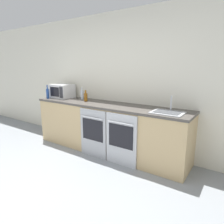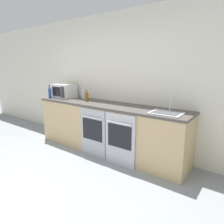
{
  "view_description": "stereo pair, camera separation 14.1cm",
  "coord_description": "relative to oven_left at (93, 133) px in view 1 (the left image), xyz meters",
  "views": [
    {
      "loc": [
        2.13,
        -0.99,
        1.62
      ],
      "look_at": [
        0.12,
        1.96,
        0.79
      ],
      "focal_mm": 32.0,
      "sensor_mm": 36.0,
      "label": 1
    },
    {
      "loc": [
        2.25,
        -0.91,
        1.62
      ],
      "look_at": [
        0.12,
        1.96,
        0.79
      ],
      "focal_mm": 32.0,
      "sensor_mm": 36.0,
      "label": 2
    }
  ],
  "objects": [
    {
      "name": "ground_plane",
      "position": [
        0.06,
        -1.62,
        -0.45
      ],
      "size": [
        16.0,
        16.0,
        0.0
      ],
      "primitive_type": "plane",
      "color": "gray"
    },
    {
      "name": "sink",
      "position": [
        1.25,
        0.25,
        0.5
      ],
      "size": [
        0.47,
        0.36,
        0.25
      ],
      "color": "#B7BABF",
      "rests_on": "counter_back"
    },
    {
      "name": "bottle_blue",
      "position": [
        -1.38,
        0.15,
        0.6
      ],
      "size": [
        0.06,
        0.06,
        0.29
      ],
      "color": "#234793",
      "rests_on": "counter_back"
    },
    {
      "name": "oven_right",
      "position": [
        0.59,
        0.0,
        0.0
      ],
      "size": [
        0.57,
        0.06,
        0.87
      ],
      "color": "#B7BABF",
      "rests_on": "ground_plane"
    },
    {
      "name": "bottle_clear",
      "position": [
        -0.7,
        0.5,
        0.58
      ],
      "size": [
        0.06,
        0.06,
        0.25
      ],
      "color": "silver",
      "rests_on": "counter_back"
    },
    {
      "name": "wall_back",
      "position": [
        0.06,
        0.69,
        0.85
      ],
      "size": [
        10.0,
        0.06,
        2.6
      ],
      "color": "silver",
      "rests_on": "ground_plane"
    },
    {
      "name": "bottle_amber",
      "position": [
        -0.46,
        0.34,
        0.57
      ],
      "size": [
        0.07,
        0.07,
        0.22
      ],
      "color": "#8C5114",
      "rests_on": "counter_back"
    },
    {
      "name": "oven_left",
      "position": [
        0.0,
        0.0,
        0.0
      ],
      "size": [
        0.57,
        0.06,
        0.87
      ],
      "color": "#A8AAAF",
      "rests_on": "ground_plane"
    },
    {
      "name": "counter_back",
      "position": [
        0.06,
        0.34,
        0.02
      ],
      "size": [
        3.12,
        0.67,
        0.93
      ],
      "color": "tan",
      "rests_on": "ground_plane"
    },
    {
      "name": "microwave",
      "position": [
        -1.19,
        0.4,
        0.63
      ],
      "size": [
        0.45,
        0.37,
        0.3
      ],
      "color": "silver",
      "rests_on": "counter_back"
    }
  ]
}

